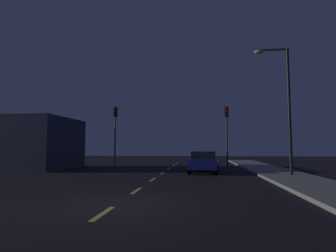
{
  "coord_description": "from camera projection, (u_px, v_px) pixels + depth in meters",
  "views": [
    {
      "loc": [
        2.55,
        -8.26,
        1.73
      ],
      "look_at": [
        0.0,
        13.42,
        3.44
      ],
      "focal_mm": 29.25,
      "sensor_mm": 36.0,
      "label": 1
    }
  ],
  "objects": [
    {
      "name": "ground_plane",
      "position": [
        155.0,
        178.0,
        15.27
      ],
      "size": [
        80.0,
        80.0,
        0.0
      ],
      "primitive_type": "plane",
      "color": "black"
    },
    {
      "name": "sidewalk_curb_right",
      "position": [
        295.0,
        179.0,
        14.41
      ],
      "size": [
        3.0,
        40.0,
        0.15
      ],
      "primitive_type": "cube",
      "color": "gray",
      "rests_on": "ground_plane"
    },
    {
      "name": "lane_stripe_nearest",
      "position": [
        103.0,
        213.0,
        7.15
      ],
      "size": [
        0.16,
        1.6,
        0.01
      ],
      "primitive_type": "cube",
      "color": "#EACC4C",
      "rests_on": "ground_plane"
    },
    {
      "name": "lane_stripe_second",
      "position": [
        136.0,
        191.0,
        10.92
      ],
      "size": [
        0.16,
        1.6,
        0.01
      ],
      "primitive_type": "cube",
      "color": "#EACC4C",
      "rests_on": "ground_plane"
    },
    {
      "name": "lane_stripe_third",
      "position": [
        153.0,
        180.0,
        14.68
      ],
      "size": [
        0.16,
        1.6,
        0.01
      ],
      "primitive_type": "cube",
      "color": "#EACC4C",
      "rests_on": "ground_plane"
    },
    {
      "name": "lane_stripe_fourth",
      "position": [
        162.0,
        173.0,
        18.44
      ],
      "size": [
        0.16,
        1.6,
        0.01
      ],
      "primitive_type": "cube",
      "color": "#EACC4C",
      "rests_on": "ground_plane"
    },
    {
      "name": "lane_stripe_fifth",
      "position": [
        169.0,
        169.0,
        22.2
      ],
      "size": [
        0.16,
        1.6,
        0.01
      ],
      "primitive_type": "cube",
      "color": "#EACC4C",
      "rests_on": "ground_plane"
    },
    {
      "name": "lane_stripe_sixth",
      "position": [
        173.0,
        166.0,
        25.97
      ],
      "size": [
        0.16,
        1.6,
        0.01
      ],
      "primitive_type": "cube",
      "color": "#EACC4C",
      "rests_on": "ground_plane"
    },
    {
      "name": "lane_stripe_seventh",
      "position": [
        177.0,
        163.0,
        29.73
      ],
      "size": [
        0.16,
        1.6,
        0.01
      ],
      "primitive_type": "cube",
      "color": "#EACC4C",
      "rests_on": "ground_plane"
    },
    {
      "name": "traffic_signal_left",
      "position": [
        115.0,
        125.0,
        24.87
      ],
      "size": [
        0.32,
        0.38,
        5.42
      ],
      "color": "#4C4C51",
      "rests_on": "ground_plane"
    },
    {
      "name": "traffic_signal_right",
      "position": [
        227.0,
        125.0,
        23.7
      ],
      "size": [
        0.32,
        0.38,
        5.29
      ],
      "color": "#2D2D30",
      "rests_on": "ground_plane"
    },
    {
      "name": "car_stopped_ahead",
      "position": [
        204.0,
        161.0,
        18.95
      ],
      "size": [
        2.2,
        4.53,
        1.45
      ],
      "color": "navy",
      "rests_on": "ground_plane"
    },
    {
      "name": "street_lamp_right",
      "position": [
        284.0,
        99.0,
        16.23
      ],
      "size": [
        2.04,
        0.36,
        7.72
      ],
      "color": "black",
      "rests_on": "ground_plane"
    },
    {
      "name": "storefront_left",
      "position": [
        35.0,
        143.0,
        22.41
      ],
      "size": [
        5.87,
        6.42,
        4.12
      ],
      "primitive_type": "cube",
      "color": "#333847",
      "rests_on": "ground_plane"
    }
  ]
}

